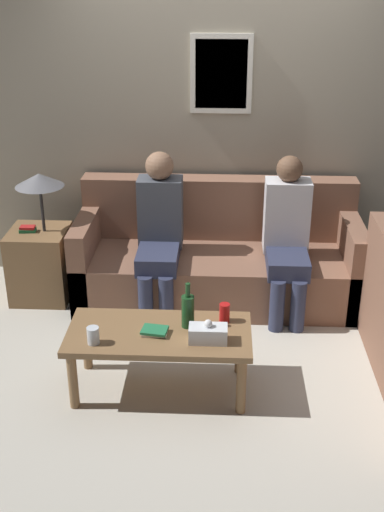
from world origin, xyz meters
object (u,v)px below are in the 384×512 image
object	(u,v)px
person_left	(159,228)
wine_bottle	(188,310)
coffee_table	(159,340)
drinking_glass	(93,335)
person_right	(287,233)
couch_main	(218,259)

from	to	relation	value
person_left	wine_bottle	bearing A→B (deg)	-75.58
coffee_table	drinking_glass	bearing A→B (deg)	-157.90
coffee_table	person_left	size ratio (longest dim) A/B	0.94
drinking_glass	person_right	bearing A→B (deg)	45.41
drinking_glass	couch_main	bearing A→B (deg)	63.73
drinking_glass	person_right	distance (m)	1.78
coffee_table	wine_bottle	distance (m)	0.25
person_right	drinking_glass	bearing A→B (deg)	-134.59
coffee_table	drinking_glass	distance (m)	0.42
couch_main	wine_bottle	bearing A→B (deg)	-97.87
drinking_glass	person_left	world-z (taller)	person_left
couch_main	coffee_table	xyz separation A→B (m)	(-0.35, -1.31, 0.06)
coffee_table	couch_main	bearing A→B (deg)	75.22
drinking_glass	person_left	xyz separation A→B (m)	(0.27, 1.30, 0.16)
person_left	coffee_table	bearing A→B (deg)	-84.86
person_left	drinking_glass	bearing A→B (deg)	-101.83
couch_main	drinking_glass	size ratio (longest dim) A/B	20.76
couch_main	person_left	world-z (taller)	person_left
wine_bottle	drinking_glass	xyz separation A→B (m)	(-0.55, -0.22, -0.06)
coffee_table	drinking_glass	world-z (taller)	drinking_glass
person_right	couch_main	bearing A→B (deg)	158.74
couch_main	drinking_glass	bearing A→B (deg)	-116.27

